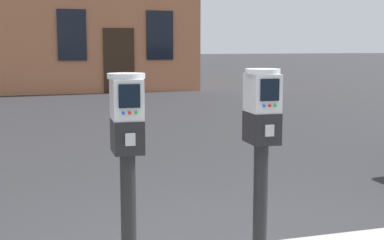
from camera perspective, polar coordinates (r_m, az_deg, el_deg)
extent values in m
cylinder|color=black|center=(3.26, -6.69, -10.52)|extent=(0.09, 0.09, 0.83)
cube|color=black|center=(3.13, -6.84, -1.67)|extent=(0.18, 0.25, 0.19)
cube|color=#A5A8AD|center=(3.01, -6.52, -2.06)|extent=(0.06, 0.01, 0.07)
cube|color=#B7BABF|center=(3.11, -6.91, 2.20)|extent=(0.18, 0.24, 0.23)
cube|color=black|center=(2.99, -6.61, 2.52)|extent=(0.12, 0.01, 0.13)
cylinder|color=blue|center=(2.99, -7.24, 0.71)|extent=(0.02, 0.01, 0.02)
cylinder|color=red|center=(2.99, -6.58, 0.73)|extent=(0.02, 0.01, 0.02)
cylinder|color=green|center=(3.00, -5.91, 0.76)|extent=(0.02, 0.01, 0.02)
cylinder|color=#B7BABF|center=(3.10, -6.95, 4.63)|extent=(0.23, 0.23, 0.03)
cylinder|color=black|center=(3.50, 7.19, -9.13)|extent=(0.09, 0.09, 0.83)
cube|color=black|center=(3.38, 7.34, -0.79)|extent=(0.18, 0.25, 0.19)
cube|color=#A5A8AD|center=(3.27, 8.17, -1.11)|extent=(0.06, 0.01, 0.07)
cube|color=#B7BABF|center=(3.36, 7.41, 2.84)|extent=(0.18, 0.24, 0.24)
cube|color=black|center=(3.25, 8.20, 3.15)|extent=(0.12, 0.01, 0.13)
cylinder|color=blue|center=(3.24, 7.61, 1.48)|extent=(0.02, 0.01, 0.02)
cylinder|color=red|center=(3.25, 8.18, 1.49)|extent=(0.02, 0.01, 0.02)
cylinder|color=green|center=(3.27, 8.74, 1.51)|extent=(0.02, 0.01, 0.02)
cylinder|color=#B7BABF|center=(3.35, 7.45, 5.11)|extent=(0.23, 0.23, 0.03)
cube|color=black|center=(17.66, -12.54, 8.74)|extent=(0.90, 0.06, 1.60)
cube|color=black|center=(18.12, -3.41, 8.90)|extent=(0.90, 0.06, 1.60)
cube|color=black|center=(17.85, -7.70, 6.21)|extent=(1.00, 0.07, 2.10)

